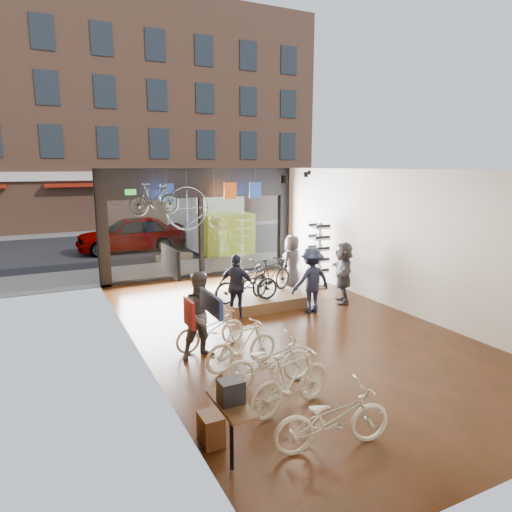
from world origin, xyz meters
TOP-DOWN VIEW (x-y plane):
  - ground_plane at (0.00, 0.00)m, footprint 7.00×12.00m
  - ceiling at (0.00, 0.00)m, footprint 7.00×12.00m
  - wall_left at (-3.52, 0.00)m, footprint 0.04×12.00m
  - wall_right at (3.52, 0.00)m, footprint 0.04×12.00m
  - storefront at (0.00, 6.00)m, footprint 7.00×0.26m
  - exit_sign at (-2.40, 5.88)m, footprint 0.35×0.06m
  - street_road at (0.00, 15.00)m, footprint 30.00×18.00m
  - sidewalk_near at (0.00, 7.20)m, footprint 30.00×2.40m
  - sidewalk_far at (0.00, 19.00)m, footprint 30.00×2.00m
  - opposite_building at (0.00, 21.50)m, footprint 26.00×5.00m
  - street_car at (-1.31, 12.00)m, footprint 4.78×1.92m
  - box_truck at (2.22, 11.00)m, footprint 2.27×6.80m
  - floor_bike_0 at (-1.80, -4.45)m, footprint 1.81×0.89m
  - floor_bike_1 at (-1.80, -3.31)m, footprint 1.74×0.83m
  - floor_bike_2 at (-1.73, -2.42)m, footprint 1.75×0.68m
  - floor_bike_3 at (-1.87, -1.57)m, footprint 1.63×0.66m
  - floor_bike_4 at (-2.06, -0.35)m, footprint 1.67×0.74m
  - display_platform at (0.28, 2.04)m, footprint 2.40×1.80m
  - display_bike_left at (-0.33, 1.52)m, footprint 1.82×0.69m
  - display_bike_mid at (0.66, 1.95)m, footprint 1.76×1.15m
  - display_bike_right at (0.23, 2.53)m, footprint 1.63×1.26m
  - customer_1 at (-2.38, -0.74)m, footprint 0.93×0.75m
  - customer_2 at (-0.72, 1.28)m, footprint 0.99×0.97m
  - customer_3 at (1.23, 0.78)m, footprint 1.17×0.70m
  - customer_4 at (2.00, 3.08)m, footprint 1.00×0.85m
  - customer_5 at (2.55, 1.13)m, footprint 1.29×1.68m
  - sunglasses_rack at (2.95, 3.00)m, footprint 0.72×0.65m
  - wall_merch at (-3.38, -3.50)m, footprint 0.40×2.40m
  - penny_farthing at (-0.53, 4.91)m, footprint 1.77×0.06m
  - hung_bike at (-2.05, 4.20)m, footprint 1.64×0.74m
  - jersey_left at (-1.39, 5.20)m, footprint 0.45×0.03m
  - jersey_mid at (0.80, 5.20)m, footprint 0.45×0.03m
  - jersey_right at (1.74, 5.20)m, footprint 0.45×0.03m

SIDE VIEW (x-z plane):
  - ground_plane at x=0.00m, z-range -0.04..0.00m
  - street_road at x=0.00m, z-range -0.02..0.00m
  - sidewalk_near at x=0.00m, z-range 0.00..0.12m
  - sidewalk_far at x=0.00m, z-range 0.00..0.12m
  - display_platform at x=0.28m, z-range 0.00..0.30m
  - floor_bike_4 at x=-2.06m, z-range 0.00..0.85m
  - floor_bike_2 at x=-1.73m, z-range 0.00..0.91m
  - floor_bike_0 at x=-1.80m, z-range 0.00..0.91m
  - floor_bike_3 at x=-1.87m, z-range 0.00..0.96m
  - floor_bike_1 at x=-1.80m, z-range 0.00..1.01m
  - display_bike_right at x=0.23m, z-range 0.30..1.12m
  - display_bike_left at x=-0.33m, z-range 0.30..1.25m
  - street_car at x=-1.31m, z-range 0.00..1.63m
  - display_bike_mid at x=0.66m, z-range 0.30..1.33m
  - customer_2 at x=-0.72m, z-range 0.00..1.67m
  - customer_4 at x=2.00m, z-range 0.00..1.73m
  - customer_5 at x=2.55m, z-range 0.00..1.77m
  - customer_3 at x=1.23m, z-range 0.00..1.77m
  - customer_1 at x=-2.38m, z-range 0.00..1.81m
  - sunglasses_rack at x=2.95m, z-range 0.00..2.07m
  - wall_merch at x=-3.38m, z-range 0.00..2.60m
  - box_truck at x=2.22m, z-range 0.00..2.68m
  - wall_left at x=-3.52m, z-range 0.00..3.80m
  - wall_right at x=3.52m, z-range 0.00..3.80m
  - storefront at x=0.00m, z-range 0.00..3.80m
  - penny_farthing at x=-0.53m, z-range 1.79..3.21m
  - hung_bike at x=-2.05m, z-range 2.45..3.40m
  - exit_sign at x=-2.40m, z-range 2.96..3.14m
  - jersey_left at x=-1.39m, z-range 2.77..3.32m
  - jersey_mid at x=0.80m, z-range 2.77..3.32m
  - jersey_right at x=1.74m, z-range 2.77..3.32m
  - ceiling at x=0.00m, z-range 3.80..3.84m
  - opposite_building at x=0.00m, z-range 0.00..14.00m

